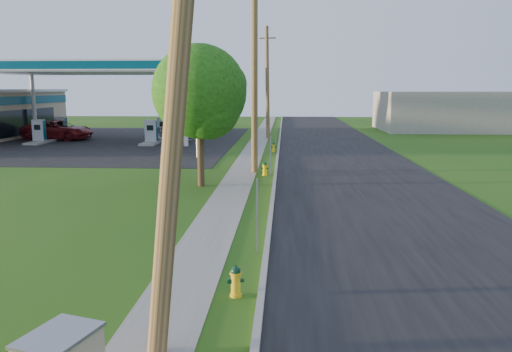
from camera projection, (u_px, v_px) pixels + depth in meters
The scene contains 25 objects.
ground_plane at pixel (230, 328), 9.04m from camera, with size 140.00×140.00×0.00m, color #1A4910.
road at pixel (379, 205), 18.62m from camera, with size 8.00×120.00×0.02m, color black.
curb at pixel (272, 202), 18.83m from camera, with size 0.15×120.00×0.15m, color gray.
sidewalk at pixel (226, 202), 18.94m from camera, with size 1.50×120.00×0.03m, color gray.
forecourt at pixel (81, 141), 41.43m from camera, with size 26.00×28.00×0.02m, color black.
utility_pole_near at pixel (179, 52), 7.27m from camera, with size 1.40×0.32×9.48m.
utility_pole_mid at pixel (255, 75), 24.94m from camera, with size 1.40×0.32×9.80m.
utility_pole_far at pixel (267, 83), 42.67m from camera, with size 1.40×0.32×9.50m.
sign_post_near at pixel (257, 216), 12.99m from camera, with size 0.05×0.04×2.00m, color gray.
sign_post_mid at pixel (270, 156), 24.59m from camera, with size 0.05×0.04×2.00m, color gray.
sign_post_far at pixel (275, 134), 36.59m from camera, with size 0.05×0.04×2.00m, color gray.
gas_canopy at pixel (101, 69), 40.30m from camera, with size 18.18×9.18×6.40m.
fuel_pump_nw at pixel (39, 134), 39.48m from camera, with size 1.20×3.20×1.90m.
fuel_pump_ne at pixel (151, 135), 38.96m from camera, with size 1.20×3.20×1.90m.
fuel_pump_sw at pixel (62, 130), 43.41m from camera, with size 1.20×3.20×1.90m.
fuel_pump_se at pixel (164, 131), 42.90m from camera, with size 1.20×3.20×1.90m.
price_pylon at pixel (196, 70), 30.49m from camera, with size 0.34×2.04×6.85m.
distant_building at pixel (449, 111), 51.92m from camera, with size 14.00×10.00×4.00m, color gray.
tree_verge at pixel (202, 95), 21.50m from camera, with size 4.10×4.10×6.21m.
tree_lot at pixel (225, 86), 49.49m from camera, with size 4.63×4.63×7.02m.
hydrant_near at pixel (236, 281), 10.35m from camera, with size 0.35×0.32×0.68m.
hydrant_mid at pixel (265, 169), 24.89m from camera, with size 0.36×0.32×0.70m.
hydrant_far at pixel (274, 147), 34.23m from camera, with size 0.35×0.31×0.67m.
car_red at pixel (58, 130), 42.40m from camera, with size 2.73×5.92×1.64m, color maroon.
car_silver at pixel (168, 134), 40.88m from camera, with size 1.57×3.90×1.33m, color #9FA2A6.
Camera 1 is at (0.96, -8.39, 4.27)m, focal length 35.00 mm.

